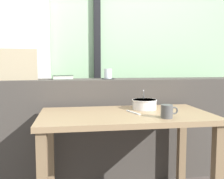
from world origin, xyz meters
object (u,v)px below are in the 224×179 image
Objects in this scene: closed_book at (63,77)px; coaster_square at (108,79)px; soup_bowl at (144,104)px; ceramic_mug at (167,111)px; juice_glass at (108,74)px; throw_pillow at (18,65)px; breakfast_table at (125,128)px; fork_utensil at (133,112)px.

coaster_square is at bearing -7.37° from closed_book.
soup_bowl is at bearing -62.19° from coaster_square.
closed_book is 1.67× the size of ceramic_mug.
throw_pillow reaches higher than juice_glass.
ceramic_mug is at bearing -41.19° from breakfast_table.
breakfast_table is 11.85× the size of coaster_square.
ceramic_mug is (0.67, -0.81, -0.18)m from closed_book.
juice_glass reaches higher than soup_bowl.
coaster_square reaches higher than breakfast_table.
juice_glass is 0.61m from fork_utensil.
breakfast_table is 3.70× the size of throw_pillow.
throw_pillow reaches higher than fork_utensil.
coaster_square is at bearing 94.60° from breakfast_table.
juice_glass is at bearing -7.37° from closed_book.
closed_book is 0.39m from throw_pillow.
breakfast_table is 0.27m from soup_bowl.
coaster_square is 0.59× the size of fork_utensil.
breakfast_table is 0.66m from juice_glass.
juice_glass reaches higher than ceramic_mug.
throw_pillow is 1.70× the size of soup_bowl.
throw_pillow is at bearing 179.76° from juice_glass.
juice_glass is 0.77× the size of ceramic_mug.
breakfast_table is at bearing -85.40° from juice_glass.
throw_pillow reaches higher than breakfast_table.
throw_pillow is (-0.77, 0.00, 0.08)m from juice_glass.
throw_pillow is at bearing 179.76° from coaster_square.
ceramic_mug is (0.23, -0.20, 0.15)m from breakfast_table.
breakfast_table is at bearing 169.90° from fork_utensil.
breakfast_table is 1.09m from throw_pillow.
throw_pillow reaches higher than ceramic_mug.
coaster_square reaches higher than ceramic_mug.
juice_glass reaches higher than breakfast_table.
throw_pillow is at bearing 145.64° from breakfast_table.
coaster_square is 0.78m from throw_pillow.
coaster_square is at bearing 82.48° from fork_utensil.
coaster_square is 0.04m from juice_glass.
fork_utensil is (0.87, -0.55, -0.33)m from throw_pillow.
soup_bowl is at bearing 29.82° from fork_utensil.
throw_pillow is (-0.77, 0.00, 0.13)m from coaster_square.
juice_glass is at bearing -0.24° from throw_pillow.
ceramic_mug is at bearing -70.15° from coaster_square.
juice_glass is at bearing 117.81° from soup_bowl.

